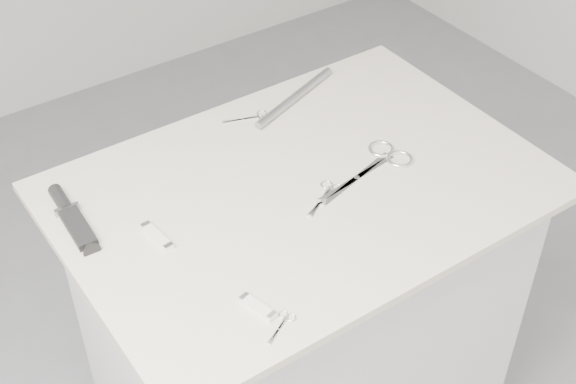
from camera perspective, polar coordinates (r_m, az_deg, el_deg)
plinth at (r=2.00m, az=0.94°, el=-9.83°), size 0.90×0.60×0.90m
display_board at (r=1.68m, az=1.10°, el=0.26°), size 1.00×0.70×0.02m
large_shears at (r=1.73m, az=6.46°, el=2.10°), size 0.26×0.12×0.01m
embroidery_scissors_a at (r=1.65m, az=2.79°, el=-0.07°), size 0.11×0.08×0.00m
embroidery_scissors_b at (r=1.86m, az=-2.47°, el=5.31°), size 0.11×0.06×0.00m
tiny_scissors at (r=1.40m, az=-0.40°, el=-9.34°), size 0.07×0.05×0.00m
sheathed_knife at (r=1.65m, az=-15.24°, el=-1.58°), size 0.05×0.20×0.03m
pocket_knife_a at (r=1.57m, az=-9.30°, el=-3.12°), size 0.03×0.09×0.01m
pocket_knife_b at (r=1.42m, az=-2.16°, el=-8.19°), size 0.03×0.08×0.01m
metal_rail at (r=1.92m, az=0.49°, el=6.77°), size 0.28×0.12×0.02m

